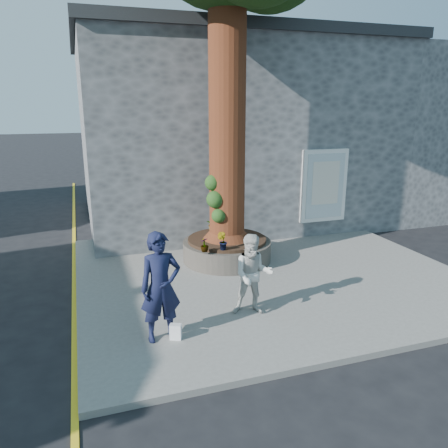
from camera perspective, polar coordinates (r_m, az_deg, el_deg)
name	(u,v)px	position (r m, az deg, el deg)	size (l,w,h in m)	color
ground	(222,299)	(9.64, -0.29, -9.76)	(120.00, 120.00, 0.00)	black
pavement	(266,272)	(10.97, 5.57, -6.26)	(9.00, 8.00, 0.12)	slate
yellow_line	(74,299)	(10.16, -18.96, -9.26)	(0.10, 30.00, 0.01)	yellow
stone_shop	(225,130)	(16.37, 0.18, 12.13)	(10.30, 8.30, 6.30)	#4A4D4F
neighbour_shop	(404,131)	(20.39, 22.44, 11.20)	(6.00, 8.00, 6.00)	#4A4D4F
planter	(227,249)	(11.48, 0.39, -3.32)	(2.30, 2.30, 0.60)	black
man	(161,287)	(7.57, -8.28, -8.18)	(0.71, 0.47, 1.94)	#121633
woman	(253,275)	(8.48, 3.81, -6.61)	(0.78, 0.61, 1.61)	beige
shopping_bag	(176,332)	(7.89, -6.33, -13.81)	(0.20, 0.12, 0.28)	white
plant_a	(223,230)	(11.47, -0.09, -0.84)	(0.18, 0.12, 0.34)	gray
plant_b	(222,241)	(10.43, -0.24, -2.25)	(0.24, 0.23, 0.43)	gray
plant_c	(205,245)	(10.32, -2.56, -2.72)	(0.19, 0.19, 0.34)	gray
plant_d	(212,224)	(12.08, -1.54, -0.04)	(0.29, 0.26, 0.33)	gray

